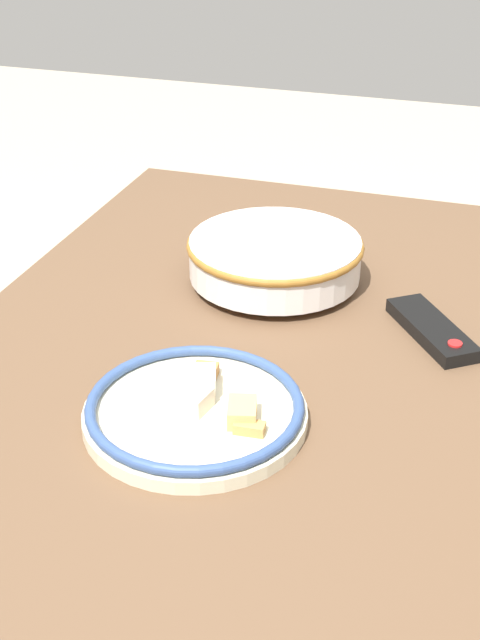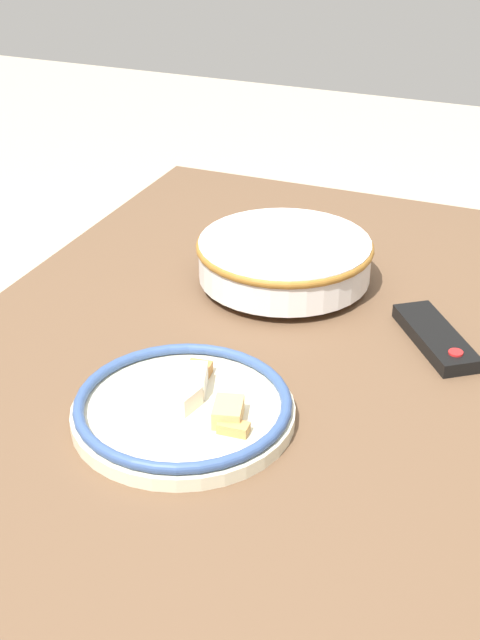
{
  "view_description": "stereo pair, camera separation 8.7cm",
  "coord_description": "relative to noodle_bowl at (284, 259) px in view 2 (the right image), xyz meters",
  "views": [
    {
      "loc": [
        0.97,
        0.32,
        1.38
      ],
      "look_at": [
        -0.06,
        -0.01,
        0.77
      ],
      "focal_mm": 50.0,
      "sensor_mm": 36.0,
      "label": 1
    },
    {
      "loc": [
        0.94,
        0.4,
        1.38
      ],
      "look_at": [
        -0.06,
        -0.01,
        0.77
      ],
      "focal_mm": 50.0,
      "sensor_mm": 36.0,
      "label": 2
    }
  ],
  "objects": [
    {
      "name": "dining_table",
      "position": [
        0.26,
        0.02,
        -0.13
      ],
      "size": [
        1.39,
        0.84,
        0.73
      ],
      "color": "brown",
      "rests_on": "ground_plane"
    },
    {
      "name": "food_plate",
      "position": [
        0.39,
        0.01,
        -0.03
      ],
      "size": [
        0.28,
        0.28,
        0.05
      ],
      "color": "beige",
      "rests_on": "dining_table"
    },
    {
      "name": "noodle_bowl",
      "position": [
        0.0,
        0.0,
        0.0
      ],
      "size": [
        0.28,
        0.28,
        0.07
      ],
      "color": "silver",
      "rests_on": "dining_table"
    },
    {
      "name": "tv_remote",
      "position": [
        0.09,
        0.26,
        -0.03
      ],
      "size": [
        0.18,
        0.15,
        0.02
      ],
      "rotation": [
        0.0,
        0.0,
        5.35
      ],
      "color": "black",
      "rests_on": "dining_table"
    }
  ]
}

